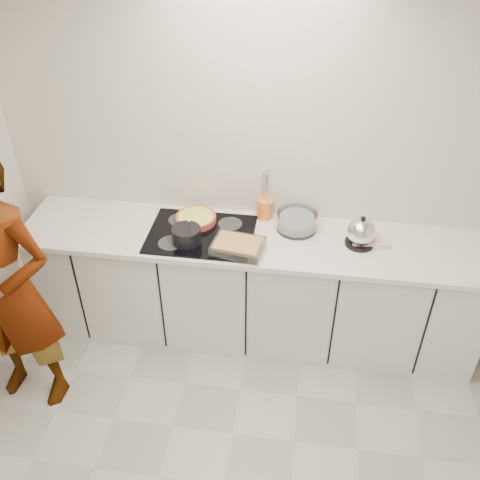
# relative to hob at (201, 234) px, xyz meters

# --- Properties ---
(ceiling) EXTENTS (3.60, 3.20, 0.00)m
(ceiling) POSITION_rel_hob_xyz_m (0.35, -1.26, 1.68)
(ceiling) COLOR white
(ceiling) RESTS_ON wall_back
(wall_back) EXTENTS (3.60, 0.00, 2.60)m
(wall_back) POSITION_rel_hob_xyz_m (0.35, 0.34, 0.38)
(wall_back) COLOR silver
(wall_back) RESTS_ON ground
(base_cabinets) EXTENTS (3.20, 0.58, 0.87)m
(base_cabinets) POSITION_rel_hob_xyz_m (0.35, 0.02, -0.48)
(base_cabinets) COLOR silver
(base_cabinets) RESTS_ON floor
(countertop) EXTENTS (3.24, 0.64, 0.04)m
(countertop) POSITION_rel_hob_xyz_m (0.35, 0.02, -0.03)
(countertop) COLOR white
(countertop) RESTS_ON base_cabinets
(hob) EXTENTS (0.72, 0.54, 0.01)m
(hob) POSITION_rel_hob_xyz_m (0.00, 0.00, 0.00)
(hob) COLOR black
(hob) RESTS_ON countertop
(tart_dish) EXTENTS (0.38, 0.38, 0.05)m
(tart_dish) POSITION_rel_hob_xyz_m (-0.06, 0.14, 0.03)
(tart_dish) COLOR #B8473A
(tart_dish) RESTS_ON hob
(saucepan) EXTENTS (0.21, 0.21, 0.19)m
(saucepan) POSITION_rel_hob_xyz_m (-0.08, -0.11, 0.06)
(saucepan) COLOR black
(saucepan) RESTS_ON hob
(baking_dish) EXTENTS (0.36, 0.28, 0.06)m
(baking_dish) POSITION_rel_hob_xyz_m (0.28, -0.15, 0.04)
(baking_dish) COLOR silver
(baking_dish) RESTS_ON hob
(mixing_bowl) EXTENTS (0.37, 0.37, 0.13)m
(mixing_bowl) POSITION_rel_hob_xyz_m (0.64, 0.16, 0.05)
(mixing_bowl) COLOR silver
(mixing_bowl) RESTS_ON countertop
(tea_towel) EXTENTS (0.25, 0.19, 0.04)m
(tea_towel) POSITION_rel_hob_xyz_m (1.14, 0.09, 0.01)
(tea_towel) COLOR white
(tea_towel) RESTS_ON countertop
(kettle) EXTENTS (0.20, 0.20, 0.22)m
(kettle) POSITION_rel_hob_xyz_m (1.07, 0.05, 0.09)
(kettle) COLOR black
(kettle) RESTS_ON countertop
(utensil_crock) EXTENTS (0.15, 0.15, 0.15)m
(utensil_crock) POSITION_rel_hob_xyz_m (0.41, 0.28, 0.07)
(utensil_crock) COLOR orange
(utensil_crock) RESTS_ON countertop
(cook) EXTENTS (0.70, 0.49, 1.84)m
(cook) POSITION_rel_hob_xyz_m (-1.04, -0.73, 0.00)
(cook) COLOR silver
(cook) RESTS_ON floor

